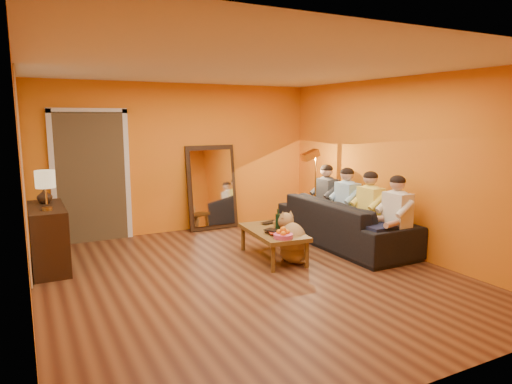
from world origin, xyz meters
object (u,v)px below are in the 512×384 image
floor_lamp (315,193)px  laptop (272,223)px  sofa (344,222)px  coffee_table (273,244)px  wine_bottle (278,220)px  dog (292,237)px  person_mid_left (370,212)px  person_far_left (397,219)px  person_far_right (327,200)px  mirror_frame (212,187)px  table_lamp (46,191)px  tumbler (276,224)px  vase (44,196)px  person_mid_right (347,205)px  sideboard (48,237)px

floor_lamp → laptop: floor_lamp is taller
sofa → coffee_table: (-1.36, -0.11, -0.16)m
coffee_table → wine_bottle: 0.37m
dog → laptop: bearing=73.2°
floor_lamp → dog: size_ratio=2.03×
person_mid_left → laptop: bearing=152.1°
floor_lamp → dog: floor_lamp is taller
person_far_left → person_far_right: same height
coffee_table → person_far_left: (1.49, -0.89, 0.40)m
floor_lamp → laptop: (-1.18, -0.57, -0.29)m
mirror_frame → table_lamp: bearing=-153.7°
wine_bottle → tumbler: size_ratio=3.11×
person_mid_left → wine_bottle: bearing=168.5°
table_lamp → floor_lamp: 4.27m
wine_bottle → vase: bearing=155.8°
person_far_right → dog: bearing=-142.8°
person_mid_right → vase: size_ratio=5.86×
table_lamp → tumbler: (3.00, -0.60, -0.64)m
mirror_frame → tumbler: mirror_frame is taller
coffee_table → mirror_frame: bearing=97.4°
person_mid_right → tumbler: bearing=-176.4°
mirror_frame → floor_lamp: 1.87m
person_far_left → sideboard: bearing=156.4°
floor_lamp → vase: bearing=-179.3°
floor_lamp → vase: (-4.24, 0.35, 0.23)m
sofa → tumbler: (-1.24, 0.01, 0.10)m
table_lamp → wine_bottle: bearing=-14.6°
coffee_table → dog: size_ratio=1.72×
sideboard → table_lamp: bearing=-90.0°
person_far_right → sideboard: bearing=176.6°
tumbler → person_mid_left: bearing=-18.7°
sideboard → sofa: sideboard is taller
person_mid_left → mirror_frame: bearing=122.9°
coffee_table → table_lamp: bearing=170.9°
wine_bottle → laptop: size_ratio=1.00×
person_mid_right → wine_bottle: bearing=-169.9°
sofa → dog: size_ratio=3.52×
table_lamp → coffee_table: (2.88, -0.72, -0.90)m
sofa → person_mid_right: bearing=-52.4°
mirror_frame → table_lamp: (-2.79, -1.38, 0.34)m
mirror_frame → coffee_table: bearing=-87.5°
coffee_table → person_far_left: person_far_left is taller
person_far_right → wine_bottle: person_far_right is taller
person_mid_right → person_far_right: same height
person_mid_left → sofa: bearing=106.1°
mirror_frame → sideboard: size_ratio=1.29×
dog → laptop: (-0.00, 0.58, 0.08)m
sofa → floor_lamp: (0.00, 0.81, 0.35)m
table_lamp → tumbler: size_ratio=5.11×
sofa → floor_lamp: floor_lamp is taller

